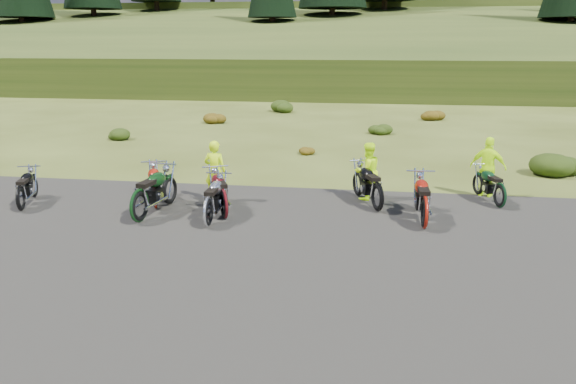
% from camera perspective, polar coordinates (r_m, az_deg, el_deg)
% --- Properties ---
extents(ground, '(300.00, 300.00, 0.00)m').
position_cam_1_polar(ground, '(13.13, -1.47, -4.10)').
color(ground, '#394216').
rests_on(ground, ground).
extents(gravel_pad, '(20.00, 12.00, 0.04)m').
position_cam_1_polar(gravel_pad, '(11.30, -3.26, -7.43)').
color(gravel_pad, black).
rests_on(gravel_pad, ground).
extents(hill_slope, '(300.00, 45.97, 9.37)m').
position_cam_1_polar(hill_slope, '(62.38, 6.76, 11.19)').
color(hill_slope, '#293B13').
rests_on(hill_slope, ground).
extents(hill_plateau, '(300.00, 90.00, 9.17)m').
position_cam_1_polar(hill_plateau, '(122.29, 7.84, 13.12)').
color(hill_plateau, '#293B13').
rests_on(hill_plateau, ground).
extents(shrub_1, '(1.03, 1.03, 0.61)m').
position_cam_1_polar(shrub_1, '(26.38, -16.90, 5.80)').
color(shrub_1, '#1D340D').
rests_on(shrub_1, ground).
extents(shrub_2, '(1.30, 1.30, 0.77)m').
position_cam_1_polar(shrub_2, '(30.25, -7.60, 7.61)').
color(shrub_2, '#60380C').
rests_on(shrub_2, ground).
extents(shrub_3, '(1.56, 1.56, 0.92)m').
position_cam_1_polar(shrub_3, '(34.75, -0.50, 8.86)').
color(shrub_3, '#1D340D').
rests_on(shrub_3, ground).
extents(shrub_4, '(0.77, 0.77, 0.45)m').
position_cam_1_polar(shrub_4, '(21.94, 1.72, 4.43)').
color(shrub_4, '#60380C').
rests_on(shrub_4, ground).
extents(shrub_5, '(1.03, 1.03, 0.61)m').
position_cam_1_polar(shrub_5, '(27.00, 9.27, 6.46)').
color(shrub_5, '#1D340D').
rests_on(shrub_5, ground).
extents(shrub_6, '(1.30, 1.30, 0.77)m').
position_cam_1_polar(shrub_6, '(32.39, 14.41, 7.77)').
color(shrub_6, '#60380C').
rests_on(shrub_6, ground).
extents(shrub_7, '(1.56, 1.56, 0.92)m').
position_cam_1_polar(shrub_7, '(20.60, 25.75, 2.86)').
color(shrub_7, '#1D340D').
rests_on(shrub_7, ground).
extents(motorcycle_0, '(1.18, 1.99, 0.99)m').
position_cam_1_polar(motorcycle_0, '(16.23, -25.38, -1.81)').
color(motorcycle_0, black).
rests_on(motorcycle_0, ground).
extents(motorcycle_1, '(1.40, 2.14, 1.06)m').
position_cam_1_polar(motorcycle_1, '(15.27, -13.27, -1.71)').
color(motorcycle_1, '#9C1A0B').
rests_on(motorcycle_1, ground).
extents(motorcycle_2, '(1.07, 2.42, 1.23)m').
position_cam_1_polar(motorcycle_2, '(14.24, -14.75, -3.06)').
color(motorcycle_2, black).
rests_on(motorcycle_2, ground).
extents(motorcycle_3, '(0.74, 2.09, 1.08)m').
position_cam_1_polar(motorcycle_3, '(13.57, -8.07, -3.60)').
color(motorcycle_3, '#B9B9BE').
rests_on(motorcycle_3, ground).
extents(motorcycle_4, '(1.55, 2.23, 1.12)m').
position_cam_1_polar(motorcycle_4, '(14.12, -6.46, -2.79)').
color(motorcycle_4, '#4A0C10').
rests_on(motorcycle_4, ground).
extents(motorcycle_5, '(1.48, 2.30, 1.14)m').
position_cam_1_polar(motorcycle_5, '(14.81, 9.01, -2.02)').
color(motorcycle_5, black).
rests_on(motorcycle_5, ground).
extents(motorcycle_6, '(0.81, 2.23, 1.16)m').
position_cam_1_polar(motorcycle_6, '(13.68, 13.61, -3.73)').
color(motorcycle_6, maroon).
rests_on(motorcycle_6, ground).
extents(motorcycle_7, '(1.13, 1.99, 0.99)m').
position_cam_1_polar(motorcycle_7, '(15.95, 20.59, -1.58)').
color(motorcycle_7, black).
rests_on(motorcycle_7, ground).
extents(person_middle, '(0.66, 0.48, 1.69)m').
position_cam_1_polar(person_middle, '(15.44, -7.41, 2.01)').
color(person_middle, '#CCFD0D').
rests_on(person_middle, ground).
extents(person_right_a, '(0.98, 0.94, 1.60)m').
position_cam_1_polar(person_right_a, '(15.66, 8.06, 2.00)').
color(person_right_a, '#CCFD0D').
rests_on(person_right_a, ground).
extents(person_right_b, '(1.08, 0.76, 1.69)m').
position_cam_1_polar(person_right_b, '(16.78, 19.65, 2.31)').
color(person_right_b, '#CCFD0D').
rests_on(person_right_b, ground).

